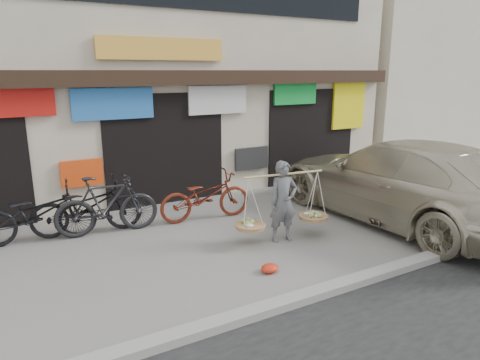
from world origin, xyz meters
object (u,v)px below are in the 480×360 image
street_vendor (283,205)px  bike_0 (87,206)px  bike_3 (37,214)px  bike_1 (107,205)px  bike_2 (205,196)px  suv (399,180)px

street_vendor → bike_0: street_vendor is taller
street_vendor → bike_3: street_vendor is taller
bike_0 → bike_1: (0.35, -0.23, 0.04)m
bike_0 → bike_2: (2.43, -0.40, -0.03)m
bike_2 → bike_3: bike_3 is taller
bike_0 → bike_1: bearing=-116.2°
bike_0 → bike_3: 0.92m
bike_3 → suv: bearing=-102.6°
street_vendor → bike_3: size_ratio=0.89×
bike_0 → bike_2: 2.46m
street_vendor → bike_3: 4.71m
bike_0 → bike_2: bike_0 is taller
bike_2 → bike_3: size_ratio=0.94×
street_vendor → bike_3: (-4.14, 2.24, -0.16)m
bike_2 → bike_3: (-3.35, 0.40, 0.03)m
bike_1 → street_vendor: bearing=-119.6°
bike_0 → bike_3: size_ratio=1.00×
street_vendor → bike_1: bearing=152.2°
bike_0 → bike_2: bearing=-92.7°
street_vendor → suv: size_ratio=0.31×
street_vendor → bike_2: (-0.80, 1.84, -0.19)m
suv → bike_3: bearing=-21.7°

